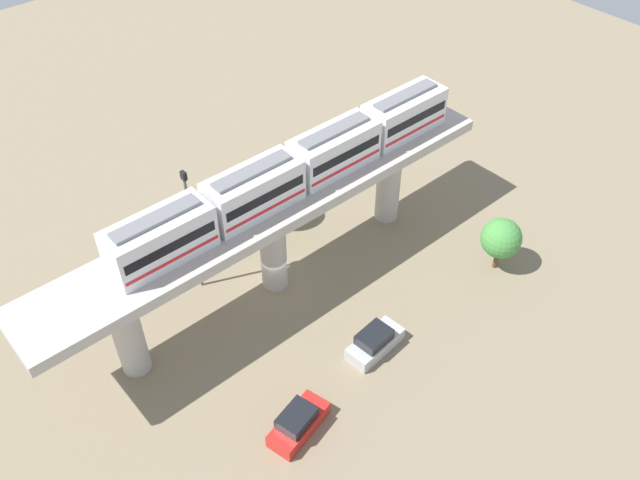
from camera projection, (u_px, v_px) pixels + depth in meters
The scene contains 8 objects.
ground_plane at pixel (275, 283), 50.48m from camera, with size 120.00×120.00×0.00m, color #84755B.
viaduct at pixel (271, 221), 46.32m from camera, with size 5.20×35.80×7.86m.
train at pixel (295, 169), 45.19m from camera, with size 2.64×27.45×3.24m.
parked_car_red at pixel (298, 423), 40.89m from camera, with size 2.74×4.51×1.76m.
parked_car_silver at pixel (375, 342), 45.42m from camera, with size 2.17×4.35×1.76m.
tree_near_viaduct at pixel (501, 238), 49.75m from camera, with size 3.04×3.04×4.46m.
tree_mid_lot at pixel (272, 193), 53.40m from camera, with size 3.49×3.49×4.84m.
signal_post at pixel (192, 227), 46.42m from camera, with size 0.44×0.28×10.46m.
Camera 1 is at (-28.52, 20.38, 36.62)m, focal length 38.02 mm.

